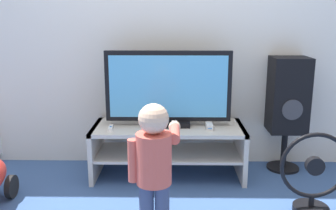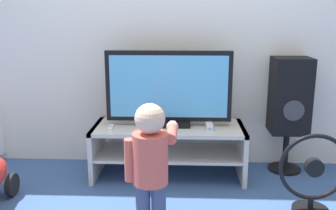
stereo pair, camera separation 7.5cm
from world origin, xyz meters
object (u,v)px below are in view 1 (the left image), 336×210
game_console (209,126)px  floor_fan (314,177)px  child (154,159)px  remote_primary (111,128)px  speaker_tower (288,98)px  television (168,89)px

game_console → floor_fan: (0.65, -0.54, -0.19)m
child → remote_primary: bearing=116.8°
speaker_tower → child: bearing=-136.5°
remote_primary → speaker_tower: 1.47m
remote_primary → speaker_tower: size_ratio=0.14×
television → game_console: (0.32, -0.08, -0.28)m
speaker_tower → remote_primary: bearing=-170.3°
television → game_console: television is taller
speaker_tower → floor_fan: 0.83m
television → floor_fan: bearing=-32.3°
remote_primary → speaker_tower: speaker_tower is taller
remote_primary → child: size_ratio=0.16×
television → speaker_tower: 1.00m
game_console → television: bearing=166.6°
game_console → remote_primary: size_ratio=1.22×
remote_primary → child: bearing=-63.2°
child → floor_fan: (1.04, 0.27, -0.23)m
game_console → speaker_tower: bearing=16.4°
game_console → floor_fan: size_ratio=0.29×
floor_fan → remote_primary: bearing=161.1°
television → child: television is taller
game_console → remote_primary: game_console is taller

